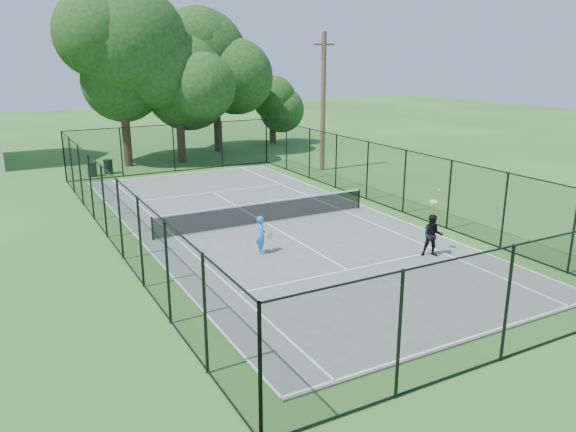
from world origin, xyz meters
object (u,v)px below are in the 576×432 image
trash_bin_left (92,169)px  trash_bin_right (108,166)px  utility_pole (323,102)px  player_blue (261,235)px  tennis_net (265,211)px  player_black (433,235)px

trash_bin_left → trash_bin_right: (1.03, 0.38, 0.01)m
utility_pole → player_blue: size_ratio=5.97×
trash_bin_left → player_blue: player_blue is taller
trash_bin_left → tennis_net: bearing=-70.8°
player_black → trash_bin_left: bearing=112.0°
utility_pole → player_black: 16.83m
trash_bin_right → utility_pole: bearing=-23.5°
player_blue → player_black: size_ratio=0.59×
tennis_net → player_black: size_ratio=4.18×
trash_bin_right → player_black: 22.31m
utility_pole → player_blue: (-10.36, -12.41, -3.55)m
trash_bin_left → utility_pole: utility_pole is taller
player_blue → trash_bin_left: bearing=99.8°
tennis_net → utility_pole: (8.51, 9.00, 3.74)m
trash_bin_right → player_blue: bearing=-83.6°
utility_pole → player_blue: utility_pole is taller
trash_bin_right → utility_pole: 14.01m
trash_bin_right → player_black: bearing=-70.8°
player_blue → utility_pole: bearing=50.1°
utility_pole → player_black: size_ratio=3.53×
tennis_net → trash_bin_right: bearing=104.9°
trash_bin_left → utility_pole: (13.38, -5.00, 3.88)m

